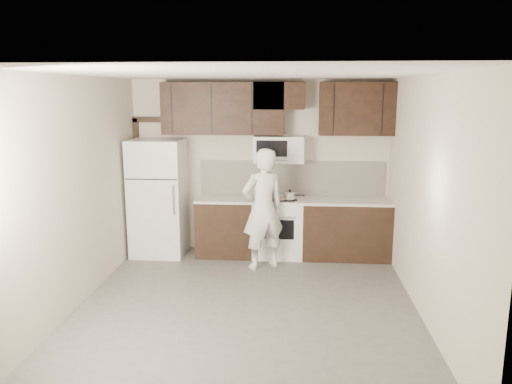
# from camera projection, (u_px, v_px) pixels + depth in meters

# --- Properties ---
(floor) EXTENTS (4.50, 4.50, 0.00)m
(floor) POSITION_uv_depth(u_px,v_px,m) (247.00, 307.00, 5.93)
(floor) COLOR #504E4B
(floor) RESTS_ON ground
(back_wall) EXTENTS (4.00, 0.00, 4.00)m
(back_wall) POSITION_uv_depth(u_px,v_px,m) (260.00, 167.00, 7.86)
(back_wall) COLOR beige
(back_wall) RESTS_ON ground
(ceiling) EXTENTS (4.50, 4.50, 0.00)m
(ceiling) POSITION_uv_depth(u_px,v_px,m) (246.00, 74.00, 5.39)
(ceiling) COLOR white
(ceiling) RESTS_ON back_wall
(counter_run) EXTENTS (2.95, 0.64, 0.91)m
(counter_run) POSITION_uv_depth(u_px,v_px,m) (297.00, 227.00, 7.69)
(counter_run) COLOR black
(counter_run) RESTS_ON floor
(stove) EXTENTS (0.76, 0.66, 0.94)m
(stove) POSITION_uv_depth(u_px,v_px,m) (278.00, 227.00, 7.71)
(stove) COLOR silver
(stove) RESTS_ON floor
(backsplash) EXTENTS (2.90, 0.02, 0.54)m
(backsplash) POSITION_uv_depth(u_px,v_px,m) (292.00, 178.00, 7.84)
(backsplash) COLOR silver
(backsplash) RESTS_ON counter_run
(upper_cabinets) EXTENTS (3.48, 0.35, 0.78)m
(upper_cabinets) POSITION_uv_depth(u_px,v_px,m) (273.00, 107.00, 7.48)
(upper_cabinets) COLOR black
(upper_cabinets) RESTS_ON back_wall
(microwave) EXTENTS (0.76, 0.42, 0.40)m
(microwave) POSITION_uv_depth(u_px,v_px,m) (279.00, 149.00, 7.58)
(microwave) COLOR silver
(microwave) RESTS_ON upper_cabinets
(refrigerator) EXTENTS (0.80, 0.76, 1.80)m
(refrigerator) POSITION_uv_depth(u_px,v_px,m) (159.00, 198.00, 7.71)
(refrigerator) COLOR silver
(refrigerator) RESTS_ON floor
(door_trim) EXTENTS (0.50, 0.08, 2.12)m
(door_trim) POSITION_uv_depth(u_px,v_px,m) (140.00, 172.00, 7.98)
(door_trim) COLOR black
(door_trim) RESTS_ON floor
(saucepan) EXTENTS (0.31, 0.18, 0.17)m
(saucepan) POSITION_uv_depth(u_px,v_px,m) (290.00, 196.00, 7.44)
(saucepan) COLOR silver
(saucepan) RESTS_ON stove
(baking_tray) EXTENTS (0.43, 0.36, 0.02)m
(baking_tray) POSITION_uv_depth(u_px,v_px,m) (283.00, 199.00, 7.51)
(baking_tray) COLOR black
(baking_tray) RESTS_ON counter_run
(pizza) EXTENTS (0.30, 0.30, 0.02)m
(pizza) POSITION_uv_depth(u_px,v_px,m) (283.00, 198.00, 7.51)
(pizza) COLOR beige
(pizza) RESTS_ON baking_tray
(person) EXTENTS (0.76, 0.67, 1.74)m
(person) POSITION_uv_depth(u_px,v_px,m) (263.00, 209.00, 7.09)
(person) COLOR white
(person) RESTS_ON floor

